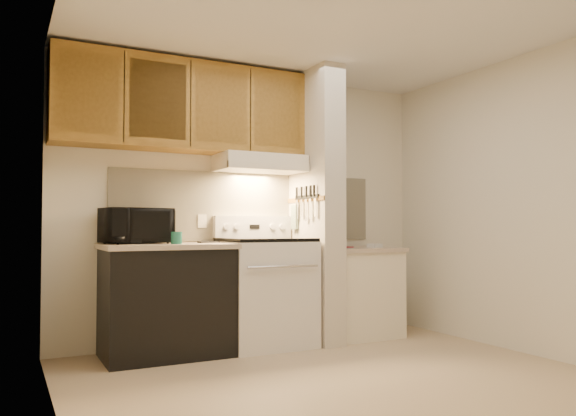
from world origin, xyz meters
TOP-DOWN VIEW (x-y plane):
  - floor at (0.00, 0.00)m, footprint 3.60×3.60m
  - ceiling at (0.00, 0.00)m, footprint 3.60×3.60m
  - wall_back at (0.00, 1.50)m, footprint 3.60×2.50m
  - wall_left at (-1.80, 0.00)m, footprint 0.02×3.00m
  - wall_right at (1.80, 0.00)m, footprint 0.02×3.00m
  - backsplash at (0.00, 1.49)m, footprint 2.60×0.02m
  - range_body at (0.00, 1.16)m, footprint 0.76×0.65m
  - oven_window at (0.00, 0.84)m, footprint 0.50×0.01m
  - oven_handle at (0.00, 0.80)m, footprint 0.65×0.02m
  - cooktop at (0.00, 1.16)m, footprint 0.74×0.64m
  - range_backguard at (0.00, 1.44)m, footprint 0.76×0.08m
  - range_display at (0.00, 1.40)m, footprint 0.10×0.01m
  - range_knob_left_outer at (-0.28, 1.40)m, footprint 0.05×0.02m
  - range_knob_left_inner at (-0.18, 1.40)m, footprint 0.05×0.02m
  - range_knob_right_inner at (0.18, 1.40)m, footprint 0.05×0.02m
  - range_knob_right_outer at (0.28, 1.40)m, footprint 0.05×0.02m
  - dishwasher_front at (-0.88, 1.17)m, footprint 1.00×0.63m
  - left_countertop at (-0.88, 1.17)m, footprint 1.04×0.67m
  - spoon_rest at (-0.48, 1.29)m, footprint 0.21×0.11m
  - teal_jar at (-0.83, 1.06)m, footprint 0.09×0.09m
  - outlet at (-0.48, 1.48)m, footprint 0.08×0.01m
  - microwave at (-1.10, 1.31)m, footprint 0.59×0.45m
  - partition_pillar at (0.51, 1.15)m, footprint 0.22×0.70m
  - pillar_trim at (0.39, 1.15)m, footprint 0.01×0.70m
  - knife_strip at (0.39, 1.10)m, footprint 0.02×0.42m
  - knife_blade_a at (0.38, 0.93)m, footprint 0.01×0.03m
  - knife_handle_a at (0.38, 0.95)m, footprint 0.02×0.02m
  - knife_blade_b at (0.38, 1.02)m, footprint 0.01×0.04m
  - knife_handle_b at (0.38, 1.01)m, footprint 0.02×0.02m
  - knife_blade_c at (0.38, 1.10)m, footprint 0.01×0.04m
  - knife_handle_c at (0.38, 1.09)m, footprint 0.02×0.02m
  - knife_blade_d at (0.38, 1.18)m, footprint 0.01×0.04m
  - knife_handle_d at (0.38, 1.18)m, footprint 0.02×0.02m
  - knife_blade_e at (0.38, 1.27)m, footprint 0.01×0.04m
  - knife_handle_e at (0.38, 1.27)m, footprint 0.02×0.02m
  - oven_mitt at (0.38, 1.32)m, footprint 0.03×0.09m
  - right_cab_base at (0.97, 1.15)m, footprint 0.70×0.60m
  - right_countertop at (0.97, 1.15)m, footprint 0.74×0.64m
  - red_folder at (0.79, 1.25)m, footprint 0.26×0.32m
  - white_box at (1.10, 1.05)m, footprint 0.16×0.14m
  - range_hood at (0.00, 1.28)m, footprint 0.78×0.44m
  - hood_lip at (0.00, 1.07)m, footprint 0.78×0.04m
  - upper_cabinets at (-0.69, 1.32)m, footprint 2.18×0.33m
  - cab_door_a at (-1.51, 1.17)m, footprint 0.46×0.01m
  - cab_gap_a at (-1.23, 1.16)m, footprint 0.01×0.01m
  - cab_door_b at (-0.96, 1.17)m, footprint 0.46×0.01m
  - cab_gap_b at (-0.69, 1.16)m, footprint 0.01×0.01m
  - cab_door_c at (-0.42, 1.17)m, footprint 0.46×0.01m
  - cab_gap_c at (-0.14, 1.16)m, footprint 0.01×0.01m
  - cab_door_d at (0.13, 1.17)m, footprint 0.46×0.01m

SIDE VIEW (x-z plane):
  - floor at x=0.00m, z-range 0.00..0.00m
  - right_cab_base at x=0.97m, z-range 0.00..0.81m
  - dishwasher_front at x=-0.88m, z-range 0.00..0.87m
  - range_body at x=0.00m, z-range 0.00..0.92m
  - oven_window at x=0.00m, z-range 0.35..0.65m
  - oven_handle at x=0.00m, z-range 0.71..0.73m
  - right_countertop at x=0.97m, z-range 0.81..0.85m
  - red_folder at x=0.79m, z-range 0.85..0.86m
  - white_box at x=1.10m, z-range 0.85..0.89m
  - left_countertop at x=-0.88m, z-range 0.87..0.91m
  - spoon_rest at x=-0.48m, z-range 0.91..0.92m
  - cooktop at x=0.00m, z-range 0.92..0.95m
  - teal_jar at x=-0.83m, z-range 0.91..1.01m
  - range_backguard at x=0.00m, z-range 0.95..1.15m
  - range_display at x=0.00m, z-range 1.03..1.07m
  - range_knob_left_outer at x=-0.28m, z-range 1.03..1.07m
  - range_knob_left_inner at x=-0.18m, z-range 1.03..1.07m
  - range_knob_right_inner at x=0.18m, z-range 1.03..1.07m
  - range_knob_right_outer at x=0.28m, z-range 1.03..1.07m
  - microwave at x=-1.10m, z-range 0.91..1.20m
  - outlet at x=-0.48m, z-range 1.04..1.16m
  - oven_mitt at x=0.38m, z-range 1.03..1.25m
  - knife_blade_c at x=0.38m, z-range 1.10..1.30m
  - knife_blade_b at x=0.38m, z-range 1.12..1.30m
  - knife_blade_e at x=0.38m, z-range 1.12..1.30m
  - knife_blade_a at x=0.38m, z-range 1.14..1.30m
  - knife_blade_d at x=0.38m, z-range 1.14..1.30m
  - backsplash at x=0.00m, z-range 0.92..1.55m
  - wall_back at x=0.00m, z-range 1.24..1.26m
  - wall_left at x=-1.80m, z-range 0.00..2.50m
  - wall_right at x=1.80m, z-range 0.00..2.50m
  - partition_pillar at x=0.51m, z-range 0.00..2.50m
  - pillar_trim at x=0.39m, z-range 1.28..1.32m
  - knife_strip at x=0.39m, z-range 1.30..1.34m
  - knife_handle_a at x=0.38m, z-range 1.32..1.42m
  - knife_handle_b at x=0.38m, z-range 1.32..1.42m
  - knife_handle_c at x=0.38m, z-range 1.32..1.42m
  - knife_handle_d at x=0.38m, z-range 1.32..1.42m
  - knife_handle_e at x=0.38m, z-range 1.32..1.42m
  - hood_lip at x=0.00m, z-range 1.55..1.61m
  - range_hood at x=0.00m, z-range 1.55..1.70m
  - upper_cabinets at x=-0.69m, z-range 1.70..2.47m
  - cab_door_a at x=-1.51m, z-range 1.77..2.40m
  - cab_gap_a at x=-1.23m, z-range 1.72..2.45m
  - cab_door_b at x=-0.96m, z-range 1.77..2.40m
  - cab_gap_b at x=-0.69m, z-range 1.72..2.45m
  - cab_door_c at x=-0.42m, z-range 1.77..2.40m
  - cab_gap_c at x=-0.14m, z-range 1.72..2.45m
  - cab_door_d at x=0.13m, z-range 1.77..2.40m
  - ceiling at x=0.00m, z-range 2.50..2.50m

